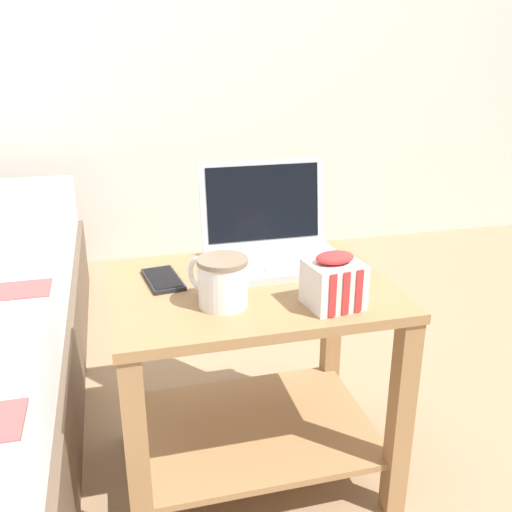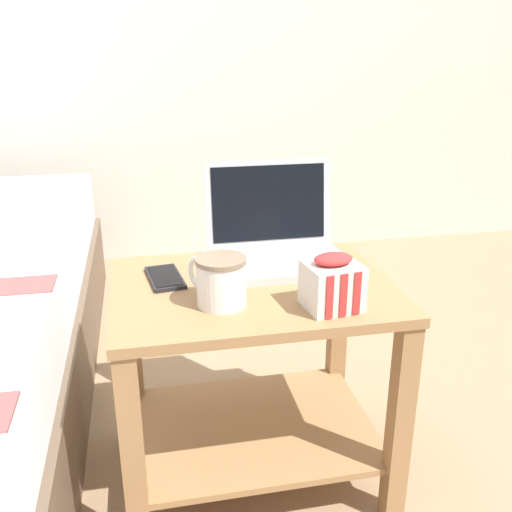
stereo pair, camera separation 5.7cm
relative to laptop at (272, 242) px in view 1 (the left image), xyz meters
The scene contains 6 objects.
ground_plane 0.57m from the laptop, 121.56° to the right, with size 8.00×8.00×0.00m, color #937556.
bedside_table 0.28m from the laptop, 121.56° to the right, with size 0.61×0.45×0.50m.
laptop is the anchor object (origin of this frame).
mug_front_left 0.27m from the laptop, 127.36° to the right, with size 0.11×0.13×0.10m.
snack_bag 0.28m from the laptop, 80.14° to the right, with size 0.12×0.11×0.11m.
cell_phone 0.28m from the laptop, 166.10° to the right, with size 0.09×0.15×0.01m.
Camera 1 is at (-0.28, -1.11, 1.00)m, focal length 40.00 mm.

